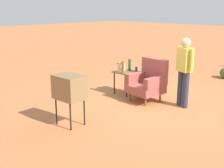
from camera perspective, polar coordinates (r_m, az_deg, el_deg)
ground_plane at (r=7.31m, az=8.42°, el=-3.67°), size 60.00×60.00×0.00m
armchair at (r=7.35m, az=7.19°, el=0.53°), size 0.85×0.86×1.06m
side_table at (r=7.85m, az=2.77°, el=1.87°), size 0.56×0.56×0.63m
tv_on_stand at (r=5.75m, az=-8.39°, el=-0.69°), size 0.61×0.47×1.03m
person_standing at (r=6.94m, az=14.08°, el=3.06°), size 0.53×0.34×1.64m
soda_can_blue at (r=7.84m, az=4.83°, el=2.97°), size 0.07×0.07×0.12m
bottle_tall_amber at (r=7.63m, az=2.16°, el=3.37°), size 0.07×0.07×0.30m
bottle_short_clear at (r=7.89m, az=2.42°, el=3.38°), size 0.06×0.06×0.20m
bottle_wine_green at (r=7.86m, az=3.49°, el=3.77°), size 0.07×0.07×0.32m
flower_vase at (r=7.73m, az=1.42°, el=3.51°), size 0.14×0.09×0.27m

